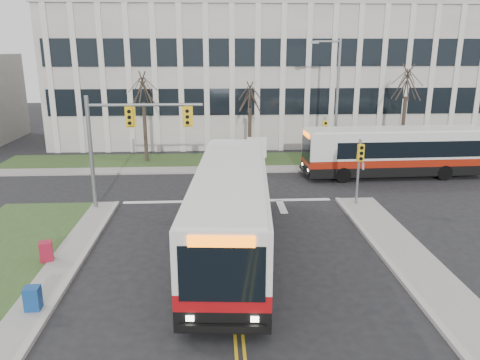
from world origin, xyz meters
name	(u,v)px	position (x,y,z in m)	size (l,w,h in m)	color
ground	(233,264)	(0.00, 0.00, 0.00)	(120.00, 120.00, 0.00)	black
sidewalk_west	(7,341)	(-7.00, -5.00, 0.07)	(1.20, 26.00, 0.14)	#9E9B93
sidewalk_east	(475,327)	(7.50, -5.00, 0.07)	(2.00, 26.00, 0.14)	#9E9B93
sidewalk_cross	(293,169)	(5.00, 15.20, 0.07)	(44.00, 1.60, 0.14)	#9E9B93
building_lawn	(288,160)	(5.00, 18.00, 0.06)	(44.00, 5.00, 0.12)	#344A1F
office_building	(271,74)	(5.00, 30.00, 6.00)	(40.00, 16.00, 12.00)	beige
mast_arm_signal	(121,133)	(-5.62, 7.16, 4.26)	(6.11, 0.38, 6.20)	slate
signal_pole_near	(359,163)	(7.20, 6.90, 2.50)	(0.34, 0.39, 3.80)	slate
signal_pole_far	(324,135)	(7.20, 15.40, 2.50)	(0.34, 0.39, 3.80)	slate
streetlight	(335,96)	(8.03, 16.20, 5.19)	(2.15, 0.25, 9.20)	slate
directory_sign	(257,148)	(2.50, 17.50, 1.17)	(1.50, 0.12, 2.00)	slate
tree_left	(143,90)	(-6.00, 18.00, 5.51)	(1.80, 1.80, 7.70)	#42352B
tree_mid	(250,98)	(2.00, 18.20, 4.88)	(1.80, 1.80, 6.82)	#42352B
tree_right	(407,84)	(14.00, 18.00, 5.91)	(1.80, 1.80, 8.25)	#42352B
bus_main	(231,211)	(0.00, 1.36, 1.80)	(2.93, 13.53, 3.61)	silver
bus_cross	(394,153)	(11.54, 13.03, 1.64)	(2.66, 12.27, 3.27)	silver
newspaper_box_blue	(33,300)	(-6.80, -3.33, 0.47)	(0.50, 0.45, 0.95)	navy
newspaper_box_red	(46,253)	(-7.65, 0.47, 0.47)	(0.50, 0.45, 0.95)	maroon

